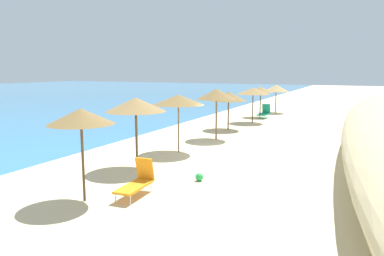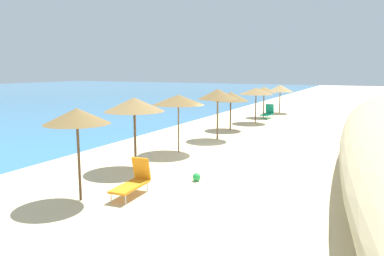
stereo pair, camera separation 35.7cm
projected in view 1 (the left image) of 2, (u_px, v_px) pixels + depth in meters
ground_plane at (232, 153)px, 17.80m from camera, size 160.00×160.00×0.00m
beach_umbrella_3 at (81, 117)px, 10.96m from camera, size 1.96×1.96×2.81m
beach_umbrella_4 at (136, 105)px, 14.60m from camera, size 2.37×2.37×2.85m
beach_umbrella_5 at (178, 100)px, 17.58m from camera, size 2.43×2.43×2.75m
beach_umbrella_6 at (217, 94)px, 20.93m from camera, size 2.25×2.25×2.85m
beach_umbrella_7 at (229, 96)px, 24.41m from camera, size 2.36×2.36×2.48m
beach_umbrella_8 at (253, 91)px, 27.58m from camera, size 2.45×2.45×2.58m
beach_umbrella_9 at (261, 90)px, 30.79m from camera, size 2.00×2.00×2.50m
beach_umbrella_10 at (276, 88)px, 33.89m from camera, size 2.29×2.29×2.52m
lounge_chair_0 at (137, 181)px, 11.80m from camera, size 1.63×0.70×1.12m
lounge_chair_3 at (264, 113)px, 30.45m from camera, size 1.63×0.75×1.11m
beach_ball at (199, 177)px, 13.36m from camera, size 0.29×0.29×0.29m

